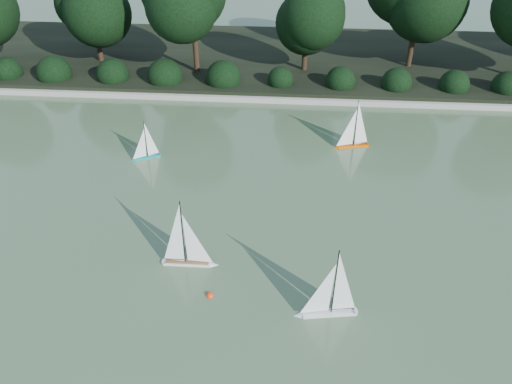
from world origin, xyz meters
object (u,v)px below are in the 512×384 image
at_px(sailboat_white_a, 325,304).
at_px(sailboat_white_b, 191,255).
at_px(sailboat_teal, 144,152).
at_px(sailboat_orange, 350,140).
at_px(race_buoy, 210,296).

height_order(sailboat_white_a, sailboat_white_b, sailboat_white_a).
xyz_separation_m(sailboat_white_a, sailboat_teal, (-4.79, 5.34, -0.07)).
relative_size(sailboat_orange, race_buoy, 10.36).
height_order(sailboat_orange, race_buoy, sailboat_orange).
height_order(sailboat_white_b, sailboat_teal, sailboat_white_b).
bearing_deg(race_buoy, sailboat_teal, 117.51).
bearing_deg(sailboat_orange, sailboat_teal, -168.97).
xyz_separation_m(sailboat_orange, race_buoy, (-3.13, -6.18, -0.24)).
relative_size(sailboat_white_a, race_buoy, 11.27).
bearing_deg(sailboat_teal, sailboat_white_a, -48.11).
bearing_deg(sailboat_orange, sailboat_white_b, -124.43).
distance_m(sailboat_white_b, race_buoy, 1.04).
bearing_deg(sailboat_white_a, sailboat_teal, 131.89).
relative_size(sailboat_white_a, sailboat_white_b, 1.01).
xyz_separation_m(sailboat_orange, sailboat_teal, (-5.76, -1.12, -0.05)).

